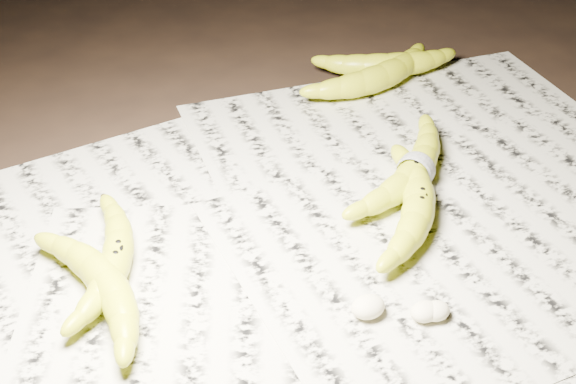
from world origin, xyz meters
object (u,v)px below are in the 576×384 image
banana_left_a (116,256)px  banana_upper_b (388,63)px  banana_center (419,203)px  banana_left_b (107,280)px  banana_taped (416,168)px  banana_upper_a (381,75)px

banana_left_a → banana_upper_b: banana_upper_b is taller
banana_center → banana_upper_b: same height
banana_left_b → banana_center: size_ratio=0.91×
banana_taped → banana_upper_a: bearing=33.4°
banana_upper_a → banana_upper_b: size_ratio=1.11×
banana_left_a → banana_taped: banana_taped is taller
banana_left_a → banana_left_b: size_ratio=1.01×
banana_left_a → banana_taped: size_ratio=0.86×
banana_upper_b → banana_left_a: bearing=-132.9°
banana_center → banana_upper_b: (0.18, 0.31, 0.00)m
banana_center → banana_upper_a: 0.32m
banana_left_b → banana_taped: same height
banana_center → banana_upper_b: bearing=10.0°
banana_left_b → banana_center: 0.36m
banana_left_a → banana_left_b: (-0.02, -0.03, 0.00)m
banana_upper_a → banana_upper_b: (0.03, 0.03, -0.00)m
banana_upper_b → banana_center: bearing=-96.9°
banana_left_a → banana_upper_a: banana_upper_a is taller
banana_center → banana_taped: size_ratio=0.93×
banana_left_a → banana_upper_a: bearing=-38.1°
banana_left_a → banana_taped: 0.37m
banana_left_a → banana_taped: bearing=-64.4°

